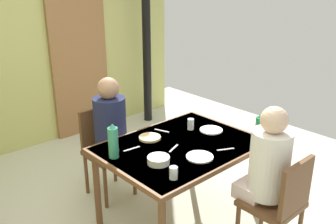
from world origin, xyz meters
The scene contains 20 objects.
wall_back centered at (0.00, 2.29, 1.36)m, with size 4.41×0.10×2.72m, color #BEBE6B.
door_wooden centered at (0.67, 2.21, 1.00)m, with size 0.80×0.05×2.00m, color #95663C.
stove_pipe_column centered at (1.60, 1.94, 1.36)m, with size 0.12×0.12×2.72m, color black.
dining_table centered at (0.25, -0.12, 0.67)m, with size 1.29×0.97×0.75m.
chair_near_diner centered at (0.47, -0.96, 0.50)m, with size 0.40×0.40×0.87m.
chair_far_diner centered at (0.04, 0.72, 0.50)m, with size 0.40×0.40×0.87m.
person_near_diner centered at (0.47, -0.83, 0.78)m, with size 0.30×0.37×0.77m.
person_far_diner centered at (0.04, 0.58, 0.78)m, with size 0.30×0.37×0.77m.
water_bottle_green_near centered at (0.78, -0.53, 0.87)m, with size 0.08×0.08×0.26m.
water_bottle_green_far centered at (-0.29, 0.07, 0.88)m, with size 0.08×0.08×0.28m.
serving_bowl_center centered at (-0.10, -0.24, 0.77)m, with size 0.17×0.17×0.06m, color silver.
dinner_plate_near_left centered at (0.66, -0.10, 0.75)m, with size 0.21×0.21×0.01m, color white.
dinner_plate_near_right centered at (0.20, -0.39, 0.75)m, with size 0.21×0.21×0.01m, color white.
drinking_glass_by_near_diner centered at (-0.17, -0.48, 0.79)m, with size 0.06×0.06×0.09m, color silver.
drinking_glass_by_far_diner centered at (0.55, 0.05, 0.80)m, with size 0.06×0.06×0.10m, color silver.
bread_plate_sliced centered at (0.14, 0.14, 0.76)m, with size 0.19×0.19×0.02m, color #DBB77A.
cutlery_knife_near centered at (-0.10, 0.08, 0.75)m, with size 0.15×0.02×0.00m, color silver.
cutlery_fork_near centered at (0.46, -0.44, 0.75)m, with size 0.15×0.02×0.00m, color silver.
cutlery_knife_far centered at (0.16, -0.14, 0.75)m, with size 0.15×0.02×0.00m, color silver.
cutlery_fork_far centered at (0.33, 0.20, 0.75)m, with size 0.15×0.02×0.00m, color silver.
Camera 1 is at (-1.74, -2.14, 2.11)m, focal length 40.07 mm.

